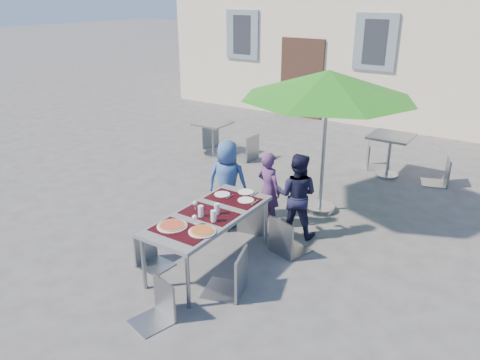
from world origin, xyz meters
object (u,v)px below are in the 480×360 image
Objects in this scene: child_0 at (228,181)px; bg_chair_r_1 at (444,154)px; cafe_table_0 at (213,133)px; bg_chair_r_0 at (249,132)px; chair_2 at (287,214)px; chair_4 at (232,247)px; pizza_near_left at (172,226)px; chair_5 at (156,280)px; bg_chair_l_1 at (375,141)px; dining_table at (209,217)px; pizza_near_right at (202,231)px; cafe_table_1 at (390,147)px; child_1 at (269,190)px; bg_chair_l_0 at (212,124)px; chair_1 at (254,194)px; patio_umbrella at (328,85)px; chair_3 at (149,231)px; child_2 at (297,195)px; chair_0 at (219,194)px.

bg_chair_r_1 is at bearing -144.98° from child_0.
cafe_table_0 is 0.85m from bg_chair_r_0.
chair_4 is at bearing -94.62° from chair_2.
chair_4 is (0.75, 0.18, -0.15)m from pizza_near_left.
bg_chair_l_1 is at bearing 86.37° from chair_5.
dining_table is 1.92× the size of bg_chair_l_1.
pizza_near_right is 0.25× the size of child_0.
bg_chair_l_1 reaches higher than pizza_near_right.
cafe_table_1 is at bearing 82.30° from chair_5.
bg_chair_r_0 is at bearing 9.64° from cafe_table_0.
pizza_near_left is 0.31× the size of child_1.
cafe_table_0 is 0.75× the size of bg_chair_l_0.
chair_1 is at bearing 98.95° from pizza_near_right.
pizza_near_right is at bearing -108.48° from bg_chair_r_1.
patio_umbrella reaches higher than child_0.
child_0 reaches higher than pizza_near_left.
chair_5 is at bearing -93.63° from bg_chair_l_1.
cafe_table_0 is at bearing 115.97° from chair_3.
bg_chair_r_1 reaches higher than bg_chair_l_1.
chair_5 is (-0.05, -0.77, -0.26)m from pizza_near_right.
pizza_near_left is 0.50× the size of cafe_table_0.
chair_5 is at bearing 89.15° from child_0.
patio_umbrella is at bearing -26.14° from bg_chair_l_0.
patio_umbrella is (1.10, 1.07, 1.43)m from child_0.
bg_chair_l_1 is (0.34, 5.26, -0.20)m from pizza_near_right.
child_2 is at bearing 24.74° from chair_1.
chair_2 is 1.84m from chair_3.
chair_3 is at bearing 178.40° from pizza_near_right.
chair_3 is (-0.65, -1.54, -0.12)m from chair_1.
bg_chair_l_0 is (-3.47, 2.64, -0.06)m from child_2.
child_1 is at bearing 87.71° from dining_table.
chair_5 is 3.88m from patio_umbrella.
pizza_near_left is 0.41× the size of chair_5.
chair_3 is at bearing -63.02° from bg_chair_l_0.
child_2 is 1.52× the size of cafe_table_1.
bg_chair_l_0 reaches higher than pizza_near_right.
chair_0 is 0.90× the size of chair_2.
patio_umbrella is at bearing 84.69° from chair_5.
bg_chair_l_0 is 0.98× the size of bg_chair_r_1.
child_1 is 3.72m from bg_chair_r_1.
child_0 is at bearing 27.49° from child_1.
chair_5 is at bearing -115.32° from chair_4.
pizza_near_right is 0.44× the size of cafe_table_0.
chair_5 reaches higher than cafe_table_1.
patio_umbrella reaches higher than bg_chair_l_0.
chair_1 is at bearing 15.17° from chair_0.
bg_chair_l_1 is (1.16, 3.56, -0.08)m from child_0.
child_2 is at bearing 68.25° from dining_table.
chair_0 is at bearing 119.50° from dining_table.
patio_umbrella reaches higher than dining_table.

